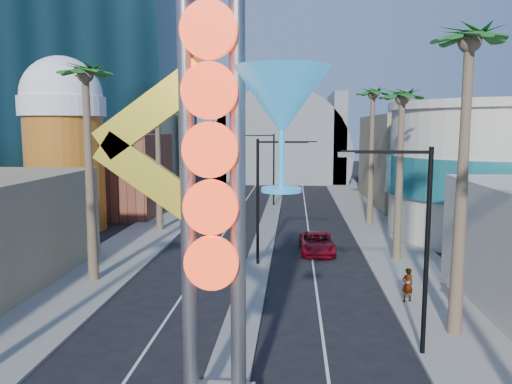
% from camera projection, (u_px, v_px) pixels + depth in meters
% --- Properties ---
extents(sidewalk_west, '(5.00, 100.00, 0.15)m').
position_uv_depth(sidewalk_west, '(169.00, 219.00, 47.02)').
color(sidewalk_west, gray).
rests_on(sidewalk_west, ground).
extents(sidewalk_east, '(5.00, 100.00, 0.15)m').
position_uv_depth(sidewalk_east, '(373.00, 222.00, 45.57)').
color(sidewalk_east, gray).
rests_on(sidewalk_east, ground).
extents(median, '(1.60, 84.00, 0.15)m').
position_uv_depth(median, '(271.00, 215.00, 49.26)').
color(median, gray).
rests_on(median, ground).
extents(brick_filler_west, '(10.00, 10.00, 8.00)m').
position_uv_depth(brick_filler_west, '(112.00, 174.00, 49.98)').
color(brick_filler_west, brown).
rests_on(brick_filler_west, ground).
extents(filler_east, '(10.00, 20.00, 10.00)m').
position_uv_depth(filler_east, '(414.00, 160.00, 57.30)').
color(filler_east, '#998963').
rests_on(filler_east, ground).
extents(beer_mug, '(7.00, 7.00, 14.50)m').
position_uv_depth(beer_mug, '(64.00, 137.00, 41.65)').
color(beer_mug, '#AA4116').
rests_on(beer_mug, ground).
extents(turquoise_building, '(16.60, 16.60, 10.60)m').
position_uv_depth(turquoise_building, '(494.00, 171.00, 39.32)').
color(turquoise_building, beige).
rests_on(turquoise_building, ground).
extents(canopy, '(22.00, 16.00, 22.00)m').
position_uv_depth(canopy, '(281.00, 154.00, 82.33)').
color(canopy, slate).
rests_on(canopy, ground).
extents(neon_sign, '(6.53, 2.60, 12.55)m').
position_uv_depth(neon_sign, '(242.00, 178.00, 13.63)').
color(neon_sign, gray).
rests_on(neon_sign, ground).
extents(streetlight_0, '(3.79, 0.25, 8.00)m').
position_uv_depth(streetlight_0, '(267.00, 189.00, 30.81)').
color(streetlight_0, black).
rests_on(streetlight_0, ground).
extents(streetlight_1, '(3.79, 0.25, 8.00)m').
position_uv_depth(streetlight_1, '(269.00, 162.00, 54.62)').
color(streetlight_1, black).
rests_on(streetlight_1, ground).
extents(streetlight_2, '(3.45, 0.25, 8.00)m').
position_uv_depth(streetlight_2, '(415.00, 232.00, 18.48)').
color(streetlight_2, black).
rests_on(streetlight_2, ground).
extents(palm_1, '(2.40, 2.40, 12.70)m').
position_uv_depth(palm_1, '(86.00, 87.00, 26.81)').
color(palm_1, brown).
rests_on(palm_1, ground).
extents(palm_2, '(2.40, 2.40, 11.20)m').
position_uv_depth(palm_2, '(157.00, 118.00, 40.83)').
color(palm_2, brown).
rests_on(palm_2, ground).
extents(palm_3, '(2.40, 2.40, 11.20)m').
position_uv_depth(palm_3, '(188.00, 120.00, 52.69)').
color(palm_3, brown).
rests_on(palm_3, ground).
extents(palm_5, '(2.40, 2.40, 13.20)m').
position_uv_depth(palm_5, '(469.00, 61.00, 19.45)').
color(palm_5, brown).
rests_on(palm_5, ground).
extents(palm_6, '(2.40, 2.40, 11.70)m').
position_uv_depth(palm_6, '(402.00, 108.00, 31.49)').
color(palm_6, brown).
rests_on(palm_6, ground).
extents(palm_7, '(2.40, 2.40, 12.70)m').
position_uv_depth(palm_7, '(373.00, 102.00, 43.24)').
color(palm_7, brown).
rests_on(palm_7, ground).
extents(red_pickup, '(2.48, 5.09, 1.39)m').
position_uv_depth(red_pickup, '(317.00, 243.00, 34.71)').
color(red_pickup, maroon).
rests_on(red_pickup, ground).
extents(pedestrian_a, '(0.72, 0.59, 1.70)m').
position_uv_depth(pedestrian_a, '(407.00, 285.00, 24.51)').
color(pedestrian_a, gray).
rests_on(pedestrian_a, sidewalk_east).
extents(pedestrian_b, '(0.90, 0.79, 1.54)m').
position_uv_depth(pedestrian_b, '(454.00, 288.00, 24.34)').
color(pedestrian_b, gray).
rests_on(pedestrian_b, sidewalk_east).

